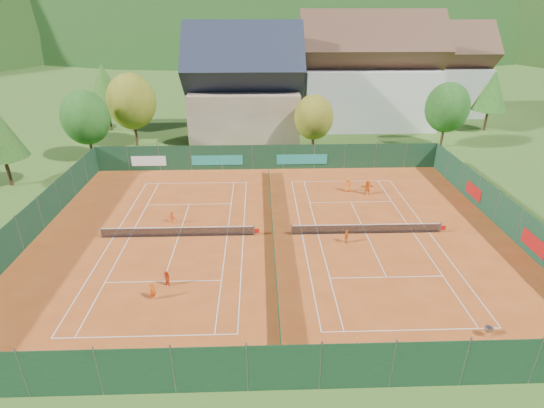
{
  "coord_description": "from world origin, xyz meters",
  "views": [
    {
      "loc": [
        -1.09,
        -31.47,
        17.85
      ],
      "look_at": [
        0.0,
        2.0,
        2.0
      ],
      "focal_mm": 28.0,
      "sensor_mm": 36.0,
      "label": 1
    }
  ],
  "objects_px": {
    "player_left_far": "(172,217)",
    "player_right_far_b": "(367,187)",
    "hotel_block_a": "(367,78)",
    "player_right_far_a": "(348,185)",
    "player_right_near": "(346,237)",
    "hotel_block_b": "(436,75)",
    "ball_hopper": "(489,329)",
    "player_left_near": "(153,291)",
    "chalet": "(245,91)",
    "player_left_mid": "(167,279)"
  },
  "relations": [
    {
      "from": "player_left_far",
      "to": "player_right_far_b",
      "type": "xyz_separation_m",
      "value": [
        18.93,
        5.75,
        0.17
      ]
    },
    {
      "from": "hotel_block_a",
      "to": "player_right_far_a",
      "type": "bearing_deg",
      "value": -106.23
    },
    {
      "from": "hotel_block_a",
      "to": "player_right_near",
      "type": "relative_size",
      "value": 18.15
    },
    {
      "from": "hotel_block_a",
      "to": "hotel_block_b",
      "type": "height_order",
      "value": "hotel_block_a"
    },
    {
      "from": "player_right_far_a",
      "to": "player_right_far_b",
      "type": "xyz_separation_m",
      "value": [
        1.86,
        -0.83,
        0.04
      ]
    },
    {
      "from": "ball_hopper",
      "to": "player_left_far",
      "type": "xyz_separation_m",
      "value": [
        -21.2,
        15.04,
        0.05
      ]
    },
    {
      "from": "player_left_far",
      "to": "player_right_near",
      "type": "xyz_separation_m",
      "value": [
        14.89,
        -3.96,
        -0.01
      ]
    },
    {
      "from": "player_left_far",
      "to": "hotel_block_a",
      "type": "bearing_deg",
      "value": -97.2
    },
    {
      "from": "ball_hopper",
      "to": "player_right_far_a",
      "type": "bearing_deg",
      "value": 100.8
    },
    {
      "from": "player_left_near",
      "to": "player_right_far_a",
      "type": "bearing_deg",
      "value": 1.81
    },
    {
      "from": "chalet",
      "to": "player_right_far_b",
      "type": "relative_size",
      "value": 10.41
    },
    {
      "from": "hotel_block_a",
      "to": "player_left_mid",
      "type": "bearing_deg",
      "value": -118.78
    },
    {
      "from": "player_right_far_a",
      "to": "player_right_far_b",
      "type": "bearing_deg",
      "value": 132.14
    },
    {
      "from": "hotel_block_b",
      "to": "player_left_near",
      "type": "height_order",
      "value": "hotel_block_b"
    },
    {
      "from": "hotel_block_a",
      "to": "player_left_far",
      "type": "height_order",
      "value": "hotel_block_a"
    },
    {
      "from": "player_right_near",
      "to": "ball_hopper",
      "type": "bearing_deg",
      "value": -114.78
    },
    {
      "from": "hotel_block_b",
      "to": "ball_hopper",
      "type": "bearing_deg",
      "value": -107.39
    },
    {
      "from": "player_left_far",
      "to": "ball_hopper",
      "type": "bearing_deg",
      "value": 174.07
    },
    {
      "from": "hotel_block_a",
      "to": "ball_hopper",
      "type": "height_order",
      "value": "hotel_block_a"
    },
    {
      "from": "player_right_far_b",
      "to": "player_left_far",
      "type": "bearing_deg",
      "value": 16.35
    },
    {
      "from": "chalet",
      "to": "hotel_block_a",
      "type": "distance_m",
      "value": 19.94
    },
    {
      "from": "chalet",
      "to": "hotel_block_a",
      "type": "xyz_separation_m",
      "value": [
        19.0,
        6.0,
        0.76
      ]
    },
    {
      "from": "chalet",
      "to": "player_right_near",
      "type": "bearing_deg",
      "value": -74.07
    },
    {
      "from": "player_right_near",
      "to": "player_left_far",
      "type": "bearing_deg",
      "value": 110.65
    },
    {
      "from": "player_left_far",
      "to": "player_right_far_a",
      "type": "height_order",
      "value": "player_right_far_a"
    },
    {
      "from": "hotel_block_b",
      "to": "player_left_mid",
      "type": "xyz_separation_m",
      "value": [
        -37.6,
        -50.96,
        -6.02
      ]
    },
    {
      "from": "hotel_block_b",
      "to": "player_right_near",
      "type": "distance_m",
      "value": 51.77
    },
    {
      "from": "player_right_near",
      "to": "player_right_far_a",
      "type": "bearing_deg",
      "value": 23.86
    },
    {
      "from": "player_right_far_b",
      "to": "hotel_block_b",
      "type": "bearing_deg",
      "value": -119.76
    },
    {
      "from": "hotel_block_b",
      "to": "player_left_near",
      "type": "xyz_separation_m",
      "value": [
        -38.25,
        -52.37,
        -5.96
      ]
    },
    {
      "from": "chalet",
      "to": "hotel_block_b",
      "type": "xyz_separation_m",
      "value": [
        33.0,
        14.0,
        -0.01
      ]
    },
    {
      "from": "player_left_mid",
      "to": "player_left_far",
      "type": "distance_m",
      "value": 9.54
    },
    {
      "from": "player_left_near",
      "to": "player_left_far",
      "type": "xyz_separation_m",
      "value": [
        -0.66,
        10.86,
        -0.05
      ]
    },
    {
      "from": "hotel_block_b",
      "to": "chalet",
      "type": "bearing_deg",
      "value": -157.01
    },
    {
      "from": "hotel_block_a",
      "to": "player_left_far",
      "type": "bearing_deg",
      "value": -126.62
    },
    {
      "from": "hotel_block_b",
      "to": "ball_hopper",
      "type": "height_order",
      "value": "hotel_block_b"
    },
    {
      "from": "hotel_block_a",
      "to": "player_left_mid",
      "type": "height_order",
      "value": "hotel_block_a"
    },
    {
      "from": "ball_hopper",
      "to": "player_right_far_a",
      "type": "xyz_separation_m",
      "value": [
        -4.13,
        21.62,
        0.18
      ]
    },
    {
      "from": "player_right_near",
      "to": "hotel_block_b",
      "type": "bearing_deg",
      "value": 7.71
    },
    {
      "from": "hotel_block_b",
      "to": "player_left_far",
      "type": "height_order",
      "value": "hotel_block_b"
    },
    {
      "from": "hotel_block_a",
      "to": "hotel_block_b",
      "type": "distance_m",
      "value": 16.14
    },
    {
      "from": "player_left_near",
      "to": "chalet",
      "type": "bearing_deg",
      "value": 37.27
    },
    {
      "from": "chalet",
      "to": "ball_hopper",
      "type": "height_order",
      "value": "chalet"
    },
    {
      "from": "chalet",
      "to": "player_left_near",
      "type": "distance_m",
      "value": 39.18
    },
    {
      "from": "hotel_block_a",
      "to": "player_right_far_a",
      "type": "distance_m",
      "value": 28.81
    },
    {
      "from": "hotel_block_a",
      "to": "ball_hopper",
      "type": "distance_m",
      "value": 49.16
    },
    {
      "from": "hotel_block_b",
      "to": "player_left_far",
      "type": "xyz_separation_m",
      "value": [
        -38.9,
        -41.51,
        -6.01
      ]
    },
    {
      "from": "player_right_near",
      "to": "player_left_mid",
      "type": "bearing_deg",
      "value": 147.57
    },
    {
      "from": "chalet",
      "to": "player_right_far_b",
      "type": "bearing_deg",
      "value": -59.09
    },
    {
      "from": "hotel_block_b",
      "to": "hotel_block_a",
      "type": "bearing_deg",
      "value": -150.26
    }
  ]
}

